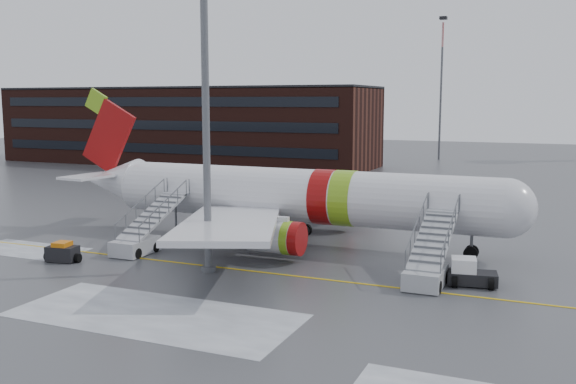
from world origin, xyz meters
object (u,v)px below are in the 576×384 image
at_px(airliner, 287,196).
at_px(airstair_fwd, 428,265).
at_px(baggage_tractor, 63,253).
at_px(airstair_aft, 142,236).
at_px(light_mast_near, 205,47).
at_px(pushback_tug, 469,273).

bearing_deg(airliner, airstair_fwd, -29.77).
xyz_separation_m(airstair_fwd, baggage_tractor, (-22.39, -4.19, -0.52)).
distance_m(airliner, baggage_tractor, 15.61).
bearing_deg(baggage_tractor, airstair_fwd, 10.59).
distance_m(airstair_aft, baggage_tractor, 5.22).
xyz_separation_m(airstair_fwd, light_mast_near, (-12.63, -2.60, 12.17)).
bearing_deg(airstair_fwd, airstair_aft, 180.00).
relative_size(airstair_fwd, airstair_aft, 1.00).
bearing_deg(airstair_aft, airstair_fwd, 0.00).
distance_m(airliner, airstair_aft, 10.52).
distance_m(airstair_fwd, pushback_tug, 2.27).
height_order(airliner, airstair_fwd, airliner).
xyz_separation_m(airstair_aft, baggage_tractor, (-3.07, -4.19, -0.52)).
bearing_deg(pushback_tug, baggage_tractor, -169.18).
bearing_deg(pushback_tug, airliner, 156.11).
height_order(airliner, airstair_aft, airliner).
distance_m(airstair_fwd, baggage_tractor, 22.79).
distance_m(pushback_tug, baggage_tractor, 25.02).
relative_size(airstair_fwd, baggage_tractor, 3.04).
bearing_deg(baggage_tractor, airstair_aft, 53.74).
height_order(airstair_fwd, baggage_tractor, airstair_fwd).
xyz_separation_m(airliner, airstair_fwd, (11.43, -6.54, -2.35)).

